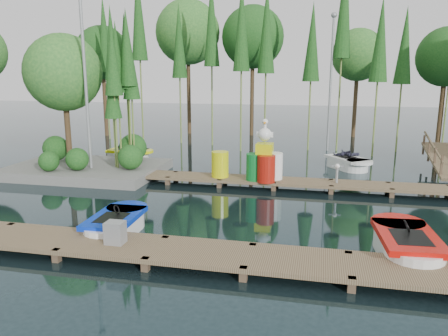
% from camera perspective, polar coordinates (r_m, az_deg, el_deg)
% --- Properties ---
extents(ground_plane, '(90.00, 90.00, 0.00)m').
position_cam_1_polar(ground_plane, '(14.41, -2.38, -4.60)').
color(ground_plane, '#1C3035').
extents(near_dock, '(18.00, 1.50, 0.50)m').
position_cam_1_polar(near_dock, '(10.30, -8.89, -10.45)').
color(near_dock, brown).
rests_on(near_dock, ground).
extents(far_dock, '(15.00, 1.20, 0.50)m').
position_cam_1_polar(far_dock, '(16.51, 3.19, -1.58)').
color(far_dock, brown).
rests_on(far_dock, ground).
extents(island, '(6.20, 4.20, 6.75)m').
position_cam_1_polar(island, '(19.34, -18.42, 8.73)').
color(island, slate).
rests_on(island, ground).
extents(tree_screen, '(34.42, 18.53, 10.31)m').
position_cam_1_polar(tree_screen, '(24.63, -0.73, 16.83)').
color(tree_screen, '#46331E').
rests_on(tree_screen, ground).
extents(lamp_island, '(0.30, 0.30, 7.25)m').
position_cam_1_polar(lamp_island, '(18.22, -17.73, 11.98)').
color(lamp_island, gray).
rests_on(lamp_island, ground).
extents(lamp_rear, '(0.30, 0.30, 7.25)m').
position_cam_1_polar(lamp_rear, '(24.32, 13.82, 12.16)').
color(lamp_rear, gray).
rests_on(lamp_rear, ground).
extents(boat_blue, '(1.23, 2.54, 0.84)m').
position_cam_1_polar(boat_blue, '(12.03, -13.91, -7.24)').
color(boat_blue, white).
rests_on(boat_blue, ground).
extents(boat_red, '(1.46, 2.90, 0.95)m').
position_cam_1_polar(boat_red, '(11.10, 22.70, -9.37)').
color(boat_red, white).
rests_on(boat_red, ground).
extents(boat_yellow_far, '(2.45, 1.23, 1.20)m').
position_cam_1_polar(boat_yellow_far, '(22.00, -12.35, 1.74)').
color(boat_yellow_far, white).
rests_on(boat_yellow_far, ground).
extents(boat_white_far, '(2.34, 2.63, 1.16)m').
position_cam_1_polar(boat_white_far, '(20.19, 15.87, 0.63)').
color(boat_white_far, white).
rests_on(boat_white_far, ground).
extents(utility_cabinet, '(0.43, 0.36, 0.52)m').
position_cam_1_polar(utility_cabinet, '(10.57, -14.03, -8.18)').
color(utility_cabinet, gray).
rests_on(utility_cabinet, near_dock).
extents(yellow_barrel, '(0.65, 0.65, 0.98)m').
position_cam_1_polar(yellow_barrel, '(16.59, -0.52, 0.49)').
color(yellow_barrel, '#D0D50B').
rests_on(yellow_barrel, far_dock).
extents(drum_cluster, '(1.31, 1.20, 2.27)m').
position_cam_1_polar(drum_cluster, '(16.10, 5.37, 0.72)').
color(drum_cluster, '#0C7127').
rests_on(drum_cluster, far_dock).
extents(seagull_post, '(0.44, 0.24, 0.71)m').
position_cam_1_polar(seagull_post, '(16.20, 14.56, -0.25)').
color(seagull_post, gray).
rests_on(seagull_post, far_dock).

